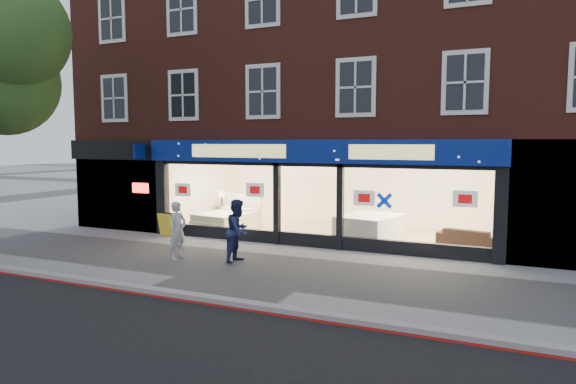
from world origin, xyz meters
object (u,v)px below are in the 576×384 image
Objects in this scene: a_board at (167,225)px; pedestrian_grey at (178,230)px; display_bed at (227,220)px; mattress_stack at (370,227)px; pedestrian_blue at (238,231)px; sofa at (469,237)px.

a_board is 0.51× the size of pedestrian_grey.
mattress_stack is at bearing 10.77° from display_bed.
pedestrian_blue is at bearing -45.30° from display_bed.
display_bed is at bearing 22.02° from pedestrian_grey.
a_board is at bearing -165.50° from mattress_stack.
display_bed reaches higher than mattress_stack.
pedestrian_blue is at bearing -31.31° from a_board.
display_bed is 1.29× the size of sofa.
pedestrian_blue reaches higher than sofa.
a_board is (-6.68, -1.73, -0.10)m from mattress_stack.
pedestrian_grey is 1.75m from pedestrian_blue.
display_bed is at bearing 15.23° from sofa.
sofa is 1.14× the size of pedestrian_grey.
pedestrian_blue reaches higher than mattress_stack.
mattress_stack reaches higher than sofa.
pedestrian_grey is (-7.26, -4.64, 0.43)m from sofa.
mattress_stack is 1.37× the size of pedestrian_blue.
mattress_stack is at bearing 17.88° from sofa.
pedestrian_blue is (-5.55, -4.27, 0.48)m from sofa.
display_bed is 4.84m from pedestrian_blue.
display_bed is 5.28m from mattress_stack.
display_bed is 8.28m from sofa.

